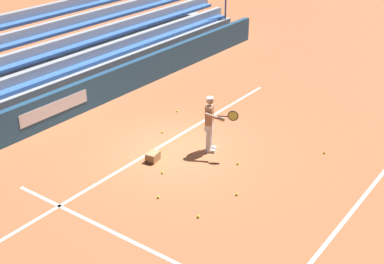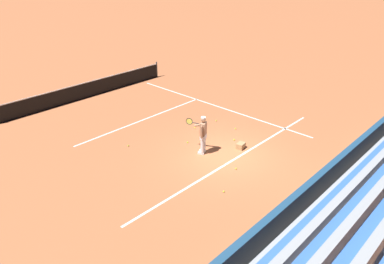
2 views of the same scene
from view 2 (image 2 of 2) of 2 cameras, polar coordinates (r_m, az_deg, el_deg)
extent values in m
plane|color=#B7663D|center=(16.31, 5.17, -3.50)|extent=(160.00, 160.00, 0.00)
cube|color=white|center=(16.05, 6.57, -4.08)|extent=(12.00, 0.10, 0.01)
cube|color=white|center=(21.46, 3.62, 4.02)|extent=(0.10, 12.00, 0.01)
cube|color=white|center=(19.76, -7.42, 1.87)|extent=(8.22, 0.10, 0.01)
cube|color=navy|center=(14.19, 19.31, -7.28)|extent=(22.85, 0.24, 1.10)
cube|color=silver|center=(14.95, 20.43, -5.43)|extent=(2.80, 0.01, 0.44)
cube|color=silver|center=(18.38, 25.55, -0.45)|extent=(2.20, 0.01, 0.40)
cube|color=blue|center=(13.60, 23.49, -6.46)|extent=(21.27, 0.40, 0.12)
cube|color=#9EA3A8|center=(13.47, 24.69, -6.32)|extent=(21.70, 0.24, 0.45)
cube|color=blue|center=(13.21, 27.02, -5.92)|extent=(21.27, 0.40, 0.12)
cylinder|color=silver|center=(16.09, 1.59, -2.03)|extent=(0.15, 0.15, 0.88)
cylinder|color=silver|center=(16.28, 1.83, -1.69)|extent=(0.15, 0.15, 0.88)
cube|color=white|center=(16.30, 1.37, -3.22)|extent=(0.21, 0.30, 0.09)
cube|color=white|center=(16.48, 1.61, -2.87)|extent=(0.21, 0.30, 0.09)
cube|color=silver|center=(16.02, 1.72, -0.72)|extent=(0.40, 0.34, 0.20)
cube|color=#A37556|center=(15.86, 1.74, 0.48)|extent=(0.41, 0.34, 0.58)
sphere|color=#A37556|center=(15.69, 1.73, 1.90)|extent=(0.21, 0.21, 0.21)
cylinder|color=white|center=(15.65, 1.73, 2.20)|extent=(0.20, 0.20, 0.05)
cylinder|color=#A37556|center=(15.67, 1.47, -0.02)|extent=(0.09, 0.09, 0.56)
cylinder|color=#A37556|center=(16.11, 1.33, 1.09)|extent=(0.32, 0.57, 0.24)
cylinder|color=black|center=(16.15, 0.52, 1.37)|extent=(0.15, 0.29, 0.03)
torus|color=black|center=(16.22, -0.41, 1.63)|extent=(0.15, 0.30, 0.31)
cylinder|color=#D6D14C|center=(16.22, -0.41, 1.63)|extent=(0.11, 0.25, 0.27)
cube|color=#A87F51|center=(16.85, 7.45, -2.09)|extent=(0.44, 0.36, 0.26)
sphere|color=#CCE533|center=(13.91, 4.86, -9.02)|extent=(0.07, 0.07, 0.07)
sphere|color=#CCE533|center=(15.31, 6.72, -5.55)|extent=(0.07, 0.07, 0.07)
sphere|color=#CCE533|center=(18.67, 6.64, 0.52)|extent=(0.07, 0.07, 0.07)
sphere|color=#CCE533|center=(17.56, 6.44, -1.18)|extent=(0.07, 0.07, 0.07)
sphere|color=#CCE533|center=(17.17, -9.69, -2.06)|extent=(0.07, 0.07, 0.07)
sphere|color=#CCE533|center=(18.64, 0.44, 0.67)|extent=(0.07, 0.07, 0.07)
sphere|color=#CCE533|center=(19.46, 3.71, 1.75)|extent=(0.07, 0.07, 0.07)
sphere|color=#CCE533|center=(17.21, -0.68, -1.59)|extent=(0.07, 0.07, 0.07)
cylinder|color=#33383D|center=(26.54, -5.39, 9.47)|extent=(0.09, 0.09, 1.07)
cube|color=black|center=(23.46, -15.46, 6.23)|extent=(11.00, 0.02, 0.91)
cube|color=white|center=(23.31, -15.60, 7.34)|extent=(11.00, 0.04, 0.05)
camera|label=1|loc=(28.45, 6.02, 24.76)|focal=50.00mm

